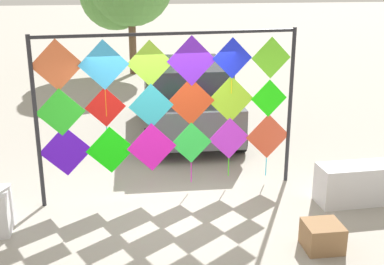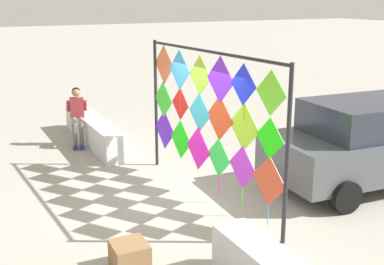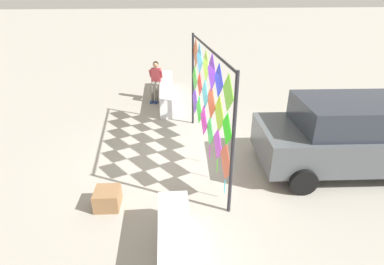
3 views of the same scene
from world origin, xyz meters
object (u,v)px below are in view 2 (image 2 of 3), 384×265
Objects in this scene: kite_display_rack at (208,111)px; seated_vendor at (77,112)px; parked_car at (374,142)px; cardboard_box_large at (130,256)px.

kite_display_rack is 4.82m from seated_vendor.
parked_car is (5.45, 4.80, -0.00)m from seated_vendor.
kite_display_rack reaches higher than seated_vendor.
parked_car is at bearing 75.19° from kite_display_rack.
seated_vendor reaches higher than cardboard_box_large.
parked_car is 8.94× the size of cardboard_box_large.
kite_display_rack is at bearing 129.32° from cardboard_box_large.
seated_vendor is 7.26m from parked_car.
kite_display_rack is 2.94× the size of seated_vendor.
kite_display_rack is at bearing 16.91° from seated_vendor.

